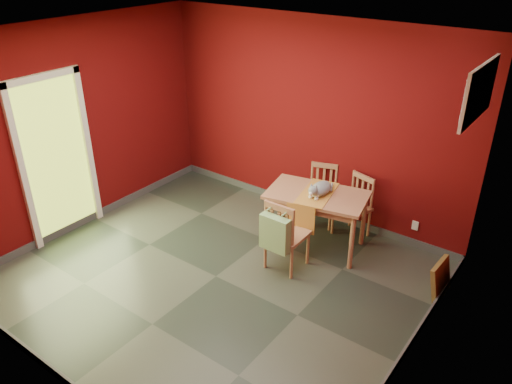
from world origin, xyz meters
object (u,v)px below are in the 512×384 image
Objects in this scene: chair_far_right at (354,206)px; chair_near at (285,234)px; tote_bag at (275,233)px; chair_far_left at (321,194)px; cat at (321,186)px; picture_frame at (440,279)px; dining_table at (317,200)px.

chair_near reaches higher than chair_far_right.
chair_far_left is at bearing 98.13° from tote_bag.
chair_far_right is at bearing 35.49° from cat.
picture_frame is at bearing -18.08° from chair_far_left.
cat is at bearing 84.06° from tote_bag.
tote_bag reaches higher than chair_far_left.
chair_near reaches higher than chair_far_left.
chair_far_right is (0.51, -0.03, 0.00)m from chair_far_left.
cat reaches higher than dining_table.
tote_bag is at bearing -81.87° from chair_far_left.
picture_frame is at bearing 25.99° from tote_bag.
chair_near is 0.74m from cat.
tote_bag reaches higher than dining_table.
chair_far_left is 1.00× the size of chair_far_right.
chair_far_left is at bearing 84.49° from cat.
chair_far_right is at bearing -3.41° from chair_far_left.
dining_table is 1.60× the size of chair_far_left.
cat reaches higher than tote_bag.
chair_far_right reaches higher than chair_far_left.
picture_frame is at bearing -23.13° from chair_far_right.
chair_far_left is at bearing 113.31° from dining_table.
tote_bag is at bearing -89.56° from chair_near.
dining_table is 0.65m from chair_far_right.
chair_far_right is 1.42m from tote_bag.
chair_far_left is at bearing 176.59° from chair_far_right.
chair_far_left is 1.43m from tote_bag.
chair_near is 0.25m from tote_bag.
tote_bag is at bearing -154.01° from picture_frame.
cat reaches higher than chair_near.
dining_table is 0.84m from tote_bag.
picture_frame is at bearing -33.79° from cat.
chair_far_left is (-0.25, 0.57, -0.23)m from dining_table.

